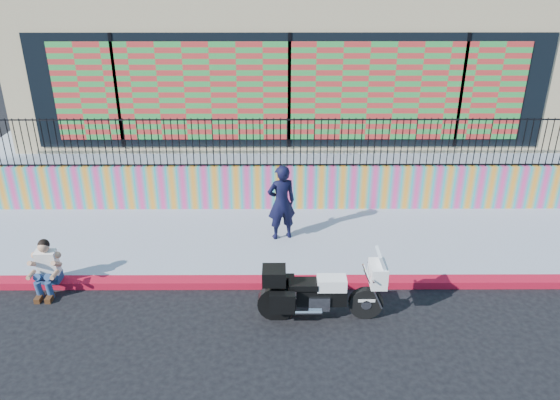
{
  "coord_description": "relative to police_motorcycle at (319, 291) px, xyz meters",
  "views": [
    {
      "loc": [
        -0.28,
        -9.03,
        6.04
      ],
      "look_at": [
        -0.24,
        1.2,
        1.3
      ],
      "focal_mm": 35.0,
      "sensor_mm": 36.0,
      "label": 1
    }
  ],
  "objects": [
    {
      "name": "ground",
      "position": [
        -0.45,
        1.02,
        -0.57
      ],
      "size": [
        90.0,
        90.0,
        0.0
      ],
      "primitive_type": "plane",
      "color": "black",
      "rests_on": "ground"
    },
    {
      "name": "police_motorcycle",
      "position": [
        0.0,
        0.0,
        0.0
      ],
      "size": [
        2.2,
        0.73,
        1.37
      ],
      "color": "black",
      "rests_on": "ground"
    },
    {
      "name": "sidewalk",
      "position": [
        -0.45,
        2.67,
        -0.5
      ],
      "size": [
        16.0,
        3.0,
        0.15
      ],
      "primitive_type": "cube",
      "color": "#8B95A7",
      "rests_on": "ground"
    },
    {
      "name": "elevated_platform",
      "position": [
        -0.45,
        9.37,
        0.05
      ],
      "size": [
        16.0,
        10.0,
        1.25
      ],
      "primitive_type": "cube",
      "color": "#8B95A7",
      "rests_on": "ground"
    },
    {
      "name": "red_curb",
      "position": [
        -0.45,
        1.02,
        -0.5
      ],
      "size": [
        16.0,
        0.3,
        0.15
      ],
      "primitive_type": "cube",
      "color": "#A10B20",
      "rests_on": "ground"
    },
    {
      "name": "mural_wall",
      "position": [
        -0.45,
        4.27,
        0.13
      ],
      "size": [
        16.0,
        0.2,
        1.1
      ],
      "primitive_type": "cube",
      "color": "#E23B87",
      "rests_on": "sidewalk"
    },
    {
      "name": "police_officer",
      "position": [
        -0.65,
        2.72,
        0.44
      ],
      "size": [
        0.72,
        0.57,
        1.72
      ],
      "primitive_type": "imported",
      "rotation": [
        0.0,
        0.0,
        3.42
      ],
      "color": "black",
      "rests_on": "sidewalk"
    },
    {
      "name": "metal_fence",
      "position": [
        -0.45,
        4.27,
        1.28
      ],
      "size": [
        15.8,
        0.04,
        1.2
      ],
      "primitive_type": null,
      "color": "black",
      "rests_on": "mural_wall"
    },
    {
      "name": "seated_man",
      "position": [
        -5.13,
        0.79,
        -0.12
      ],
      "size": [
        0.54,
        0.71,
        1.06
      ],
      "color": "navy",
      "rests_on": "ground"
    },
    {
      "name": "storefront_building",
      "position": [
        -0.45,
        9.15,
        2.68
      ],
      "size": [
        14.0,
        8.06,
        4.0
      ],
      "color": "#CAB786",
      "rests_on": "elevated_platform"
    }
  ]
}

